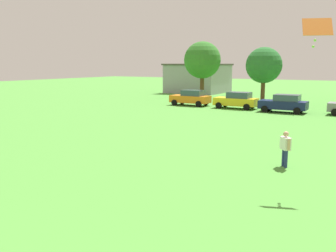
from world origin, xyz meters
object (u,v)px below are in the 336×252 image
at_px(adult_bystander, 285,146).
at_px(parked_car_yellow_1, 237,100).
at_px(parked_car_orange_0, 191,98).
at_px(kite, 317,29).
at_px(tree_far_left, 202,60).
at_px(tree_left, 264,65).
at_px(parked_car_navy_2, 284,103).

distance_m(adult_bystander, parked_car_yellow_1, 21.65).
bearing_deg(parked_car_orange_0, adult_bystander, 126.34).
bearing_deg(parked_car_yellow_1, adult_bystander, 115.34).
relative_size(parked_car_orange_0, parked_car_yellow_1, 1.00).
height_order(adult_bystander, kite, kite).
xyz_separation_m(parked_car_yellow_1, tree_far_left, (-7.50, 7.81, 4.09)).
bearing_deg(kite, tree_left, 109.26).
relative_size(parked_car_navy_2, tree_left, 0.67).
height_order(adult_bystander, parked_car_navy_2, parked_car_navy_2).
bearing_deg(adult_bystander, tree_left, -20.57).
relative_size(kite, parked_car_orange_0, 0.26).
distance_m(kite, parked_car_orange_0, 27.06).
xyz_separation_m(kite, parked_car_orange_0, (-15.78, 21.44, -4.83)).
bearing_deg(parked_car_yellow_1, parked_car_orange_0, -2.18).
bearing_deg(parked_car_yellow_1, tree_left, -96.36).
distance_m(adult_bystander, parked_car_orange_0, 24.54).
relative_size(adult_bystander, tree_left, 0.25).
height_order(parked_car_navy_2, tree_far_left, tree_far_left).
height_order(parked_car_orange_0, tree_left, tree_left).
bearing_deg(parked_car_orange_0, parked_car_navy_2, 174.84).
xyz_separation_m(kite, parked_car_navy_2, (-5.63, 20.52, -4.83)).
bearing_deg(kite, tree_far_left, 121.80).
height_order(kite, parked_car_yellow_1, kite).
height_order(kite, tree_left, tree_left).
xyz_separation_m(parked_car_orange_0, parked_car_navy_2, (10.16, -0.92, 0.00)).
bearing_deg(tree_left, tree_far_left, 172.33).
relative_size(adult_bystander, parked_car_navy_2, 0.37).
height_order(adult_bystander, parked_car_orange_0, parked_car_orange_0).
xyz_separation_m(adult_bystander, parked_car_orange_0, (-14.54, 19.77, -0.08)).
bearing_deg(tree_left, parked_car_yellow_1, -96.36).
xyz_separation_m(kite, tree_far_left, (-18.01, 29.04, -0.75)).
distance_m(parked_car_orange_0, parked_car_yellow_1, 5.28).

